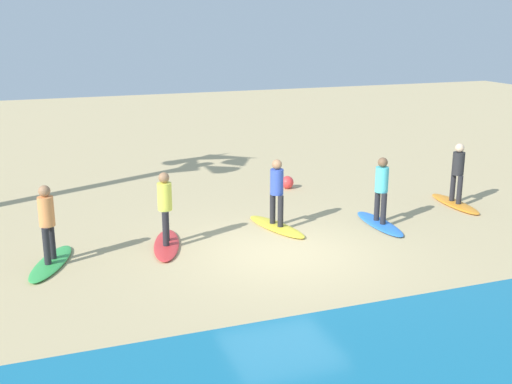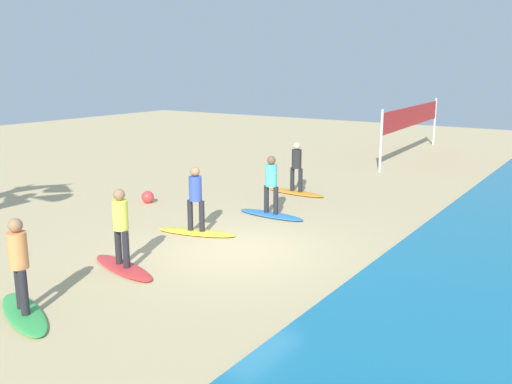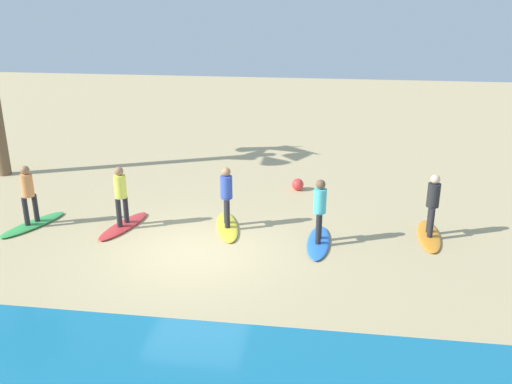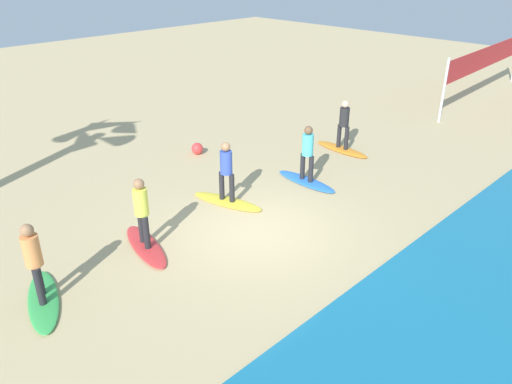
# 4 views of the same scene
# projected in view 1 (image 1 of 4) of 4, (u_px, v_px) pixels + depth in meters

# --- Properties ---
(ground_plane) EXTENTS (60.00, 60.00, 0.00)m
(ground_plane) POSITION_uv_depth(u_px,v_px,m) (282.00, 253.00, 13.94)
(ground_plane) COLOR tan
(surfboard_orange) EXTENTS (0.68, 2.13, 0.09)m
(surfboard_orange) POSITION_uv_depth(u_px,v_px,m) (455.00, 204.00, 17.42)
(surfboard_orange) COLOR orange
(surfboard_orange) RESTS_ON ground
(surfer_orange) EXTENTS (0.32, 0.46, 1.64)m
(surfer_orange) POSITION_uv_depth(u_px,v_px,m) (458.00, 169.00, 17.15)
(surfer_orange) COLOR #232328
(surfer_orange) RESTS_ON surfboard_orange
(surfboard_blue) EXTENTS (0.63, 2.12, 0.09)m
(surfboard_blue) POSITION_uv_depth(u_px,v_px,m) (379.00, 224.00, 15.74)
(surfboard_blue) COLOR blue
(surfboard_blue) RESTS_ON ground
(surfer_blue) EXTENTS (0.32, 0.46, 1.64)m
(surfer_blue) POSITION_uv_depth(u_px,v_px,m) (382.00, 185.00, 15.48)
(surfer_blue) COLOR #232328
(surfer_blue) RESTS_ON surfboard_blue
(surfboard_yellow) EXTENTS (1.09, 2.17, 0.09)m
(surfboard_yellow) POSITION_uv_depth(u_px,v_px,m) (276.00, 227.00, 15.53)
(surfboard_yellow) COLOR yellow
(surfboard_yellow) RESTS_ON ground
(surfer_yellow) EXTENTS (0.32, 0.45, 1.64)m
(surfer_yellow) POSITION_uv_depth(u_px,v_px,m) (277.00, 188.00, 15.26)
(surfer_yellow) COLOR #232328
(surfer_yellow) RESTS_ON surfboard_yellow
(surfboard_red) EXTENTS (1.06, 2.17, 0.09)m
(surfboard_red) POSITION_uv_depth(u_px,v_px,m) (167.00, 245.00, 14.29)
(surfboard_red) COLOR red
(surfboard_red) RESTS_ON ground
(surfer_red) EXTENTS (0.32, 0.45, 1.64)m
(surfer_red) POSITION_uv_depth(u_px,v_px,m) (165.00, 203.00, 14.02)
(surfer_red) COLOR #232328
(surfer_red) RESTS_ON surfboard_red
(surfboard_green) EXTENTS (1.29, 2.16, 0.09)m
(surfboard_green) POSITION_uv_depth(u_px,v_px,m) (51.00, 263.00, 13.23)
(surfboard_green) COLOR green
(surfboard_green) RESTS_ON ground
(surfer_green) EXTENTS (0.32, 0.44, 1.64)m
(surfer_green) POSITION_uv_depth(u_px,v_px,m) (47.00, 218.00, 12.96)
(surfer_green) COLOR #232328
(surfer_green) RESTS_ON surfboard_green
(beach_ball) EXTENTS (0.39, 0.39, 0.39)m
(beach_ball) POSITION_uv_depth(u_px,v_px,m) (287.00, 182.00, 19.07)
(beach_ball) COLOR #E53838
(beach_ball) RESTS_ON ground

